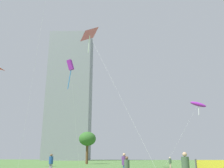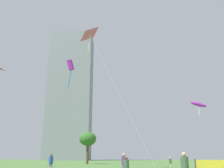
{
  "view_description": "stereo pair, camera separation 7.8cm",
  "coord_description": "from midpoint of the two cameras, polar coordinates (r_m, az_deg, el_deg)",
  "views": [
    {
      "loc": [
        7.61,
        -16.48,
        1.51
      ],
      "look_at": [
        -0.99,
        10.52,
        10.06
      ],
      "focal_mm": 39.03,
      "sensor_mm": 36.0,
      "label": 1
    },
    {
      "loc": [
        7.68,
        -16.45,
        1.51
      ],
      "look_at": [
        -0.99,
        10.52,
        10.06
      ],
      "focal_mm": 39.03,
      "sensor_mm": 36.0,
      "label": 2
    }
  ],
  "objects": [
    {
      "name": "park_tree_0",
      "position": [
        60.07,
        -5.82,
        -12.74
      ],
      "size": [
        4.06,
        4.06,
        7.43
      ],
      "color": "brown",
      "rests_on": "ground"
    },
    {
      "name": "person_standing_4",
      "position": [
        25.74,
        -14.2,
        -17.31
      ],
      "size": [
        0.41,
        0.41,
        1.83
      ],
      "rotation": [
        0.0,
        0.0,
        6.08
      ],
      "color": "gray",
      "rests_on": "ground"
    },
    {
      "name": "distant_highrise_0",
      "position": [
        135.36,
        -9.84,
        -2.42
      ],
      "size": [
        26.4,
        21.81,
        69.04
      ],
      "primitive_type": "cube",
      "rotation": [
        0.0,
        0.0,
        0.29
      ],
      "color": "gray",
      "rests_on": "ground"
    },
    {
      "name": "kite_flying_6",
      "position": [
        47.16,
        19.48,
        -4.54
      ],
      "size": [
        7.85,
        3.6,
        11.54
      ],
      "color": "silver",
      "rests_on": "ground"
    },
    {
      "name": "person_standing_1",
      "position": [
        20.69,
        2.77,
        -18.01
      ],
      "size": [
        0.41,
        0.41,
        1.84
      ],
      "rotation": [
        0.0,
        0.0,
        1.95
      ],
      "color": "#1E478C",
      "rests_on": "ground"
    },
    {
      "name": "kite_flying_1",
      "position": [
        32.7,
        -5.41,
        11.29
      ],
      "size": [
        9.79,
        4.74,
        17.64
      ],
      "color": "silver",
      "rests_on": "ground"
    },
    {
      "name": "person_standing_5",
      "position": [
        34.3,
        13.4,
        -17.39
      ],
      "size": [
        0.34,
        0.34,
        1.55
      ],
      "rotation": [
        0.0,
        0.0,
        2.01
      ],
      "color": "tan",
      "rests_on": "ground"
    },
    {
      "name": "person_standing_3",
      "position": [
        16.86,
        3.37,
        -18.81
      ],
      "size": [
        0.35,
        0.35,
        1.57
      ],
      "rotation": [
        0.0,
        0.0,
        0.38
      ],
      "color": "maroon",
      "rests_on": "ground"
    },
    {
      "name": "person_standing_0",
      "position": [
        13.81,
        16.71,
        -18.14
      ],
      "size": [
        0.39,
        0.39,
        1.78
      ],
      "rotation": [
        0.0,
        0.0,
        6.18
      ],
      "color": "maroon",
      "rests_on": "ground"
    },
    {
      "name": "kite_flying_3",
      "position": [
        37.7,
        -9.79,
        4.23
      ],
      "size": [
        1.48,
        2.97,
        15.89
      ],
      "color": "silver",
      "rests_on": "ground"
    }
  ]
}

